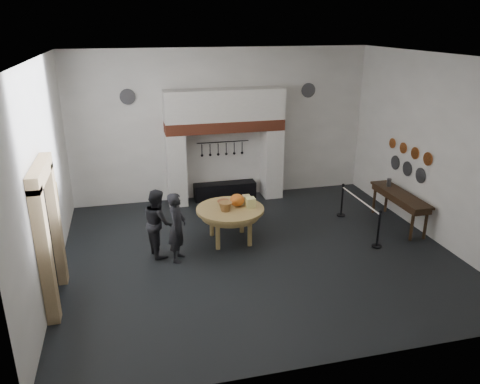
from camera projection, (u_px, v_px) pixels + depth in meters
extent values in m
cube|color=black|center=(258.00, 252.00, 11.18)|extent=(9.00, 8.00, 0.02)
cube|color=silver|center=(261.00, 57.00, 9.62)|extent=(9.00, 8.00, 0.02)
cube|color=white|center=(222.00, 125.00, 14.04)|extent=(9.00, 0.02, 4.50)
cube|color=white|center=(336.00, 238.00, 6.75)|extent=(9.00, 0.02, 4.50)
cube|color=white|center=(44.00, 177.00, 9.39)|extent=(0.02, 8.00, 4.50)
cube|color=white|center=(436.00, 149.00, 11.41)|extent=(0.02, 8.00, 4.50)
cube|color=silver|center=(176.00, 169.00, 13.80)|extent=(0.55, 0.70, 2.15)
cube|color=silver|center=(272.00, 162.00, 14.46)|extent=(0.55, 0.70, 2.15)
cube|color=#9E442B|center=(225.00, 126.00, 13.71)|extent=(3.50, 0.72, 0.32)
cube|color=silver|center=(224.00, 105.00, 13.50)|extent=(3.50, 0.70, 0.90)
cube|color=black|center=(225.00, 191.00, 14.48)|extent=(1.90, 0.45, 0.50)
cylinder|color=black|center=(223.00, 142.00, 14.14)|extent=(1.60, 0.02, 0.02)
cube|color=black|center=(46.00, 243.00, 8.83)|extent=(0.04, 1.10, 2.50)
cube|color=tan|center=(45.00, 257.00, 8.19)|extent=(0.22, 0.30, 2.60)
cube|color=tan|center=(55.00, 226.00, 9.47)|extent=(0.22, 0.30, 2.60)
cube|color=tan|center=(40.00, 172.00, 8.36)|extent=(0.22, 1.70, 0.30)
cube|color=gold|center=(56.00, 194.00, 10.35)|extent=(0.05, 0.34, 0.44)
cylinder|color=tan|center=(230.00, 209.00, 11.49)|extent=(1.72, 1.72, 0.07)
ellipsoid|color=#DD5C1F|center=(237.00, 200.00, 11.56)|extent=(0.36, 0.36, 0.31)
cube|color=#F5F292|center=(250.00, 202.00, 11.50)|extent=(0.22, 0.22, 0.24)
cube|color=#D3BF7E|center=(246.00, 199.00, 11.78)|extent=(0.18, 0.18, 0.20)
cone|color=#945C36|center=(225.00, 207.00, 11.27)|extent=(0.33, 0.33, 0.22)
ellipsoid|color=#A25B39|center=(223.00, 201.00, 11.75)|extent=(0.31, 0.18, 0.13)
imported|color=black|center=(177.00, 227.00, 10.56)|extent=(0.58, 0.70, 1.64)
imported|color=black|center=(158.00, 222.00, 10.83)|extent=(0.76, 0.89, 1.61)
cube|color=#332012|center=(400.00, 195.00, 12.37)|extent=(0.55, 2.20, 0.06)
cylinder|color=#4F5054|center=(389.00, 183.00, 12.87)|extent=(0.12, 0.12, 0.22)
cylinder|color=#C6662D|center=(428.00, 159.00, 11.69)|extent=(0.03, 0.34, 0.34)
cylinder|color=#C6662D|center=(415.00, 153.00, 12.19)|extent=(0.03, 0.32, 0.32)
cylinder|color=#C6662D|center=(403.00, 148.00, 12.69)|extent=(0.03, 0.30, 0.30)
cylinder|color=#C6662D|center=(392.00, 143.00, 13.19)|extent=(0.03, 0.28, 0.28)
cylinder|color=#4C4C51|center=(420.00, 175.00, 12.04)|extent=(0.03, 0.40, 0.40)
cylinder|color=#4C4C51|center=(407.00, 169.00, 12.59)|extent=(0.03, 0.40, 0.40)
cylinder|color=#4C4C51|center=(395.00, 163.00, 13.14)|extent=(0.03, 0.40, 0.40)
cylinder|color=#4C4C51|center=(128.00, 97.00, 13.07)|extent=(0.44, 0.03, 0.44)
cylinder|color=#4C4C51|center=(308.00, 90.00, 14.29)|extent=(0.44, 0.03, 0.44)
cylinder|color=black|center=(378.00, 230.00, 11.29)|extent=(0.05, 0.05, 0.90)
cylinder|color=black|center=(342.00, 201.00, 13.11)|extent=(0.05, 0.05, 0.90)
cylinder|color=white|center=(360.00, 200.00, 12.06)|extent=(0.04, 2.00, 0.04)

